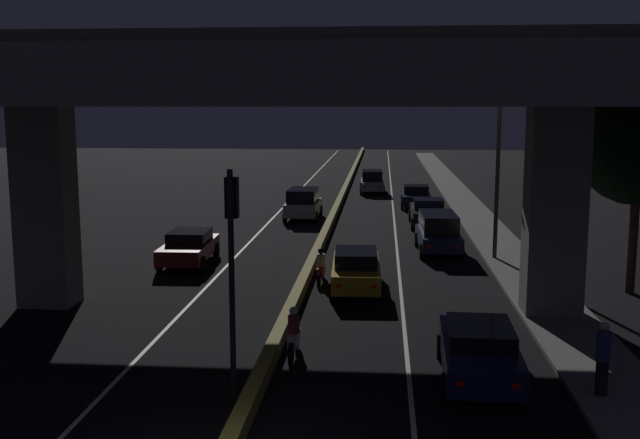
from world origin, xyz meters
TOP-DOWN VIEW (x-y plane):
  - lane_line_left_inner at (-3.63, 35.00)m, footprint 0.12×126.00m
  - lane_line_right_inner at (3.63, 35.00)m, footprint 0.12×126.00m
  - median_divider at (0.00, 35.00)m, footprint 0.36×126.00m
  - sidewalk_right at (8.54, 28.00)m, footprint 2.34×126.00m
  - elevated_overpass at (0.00, 11.73)m, footprint 22.78×12.88m
  - traffic_light_left_of_median at (-0.58, 4.64)m, footprint 0.30×0.49m
  - street_lamp at (7.44, 20.39)m, footprint 2.71×0.32m
  - car_dark_blue_lead at (5.33, 5.80)m, footprint 2.05×4.63m
  - car_taxi_yellow_second at (1.97, 14.67)m, footprint 2.01×4.73m
  - car_dark_blue_third at (5.50, 21.99)m, footprint 2.06×4.50m
  - car_black_fourth at (5.46, 29.48)m, footprint 2.02×4.82m
  - car_dark_blue_fifth at (5.15, 37.39)m, footprint 2.07×4.58m
  - car_silver_sixth at (2.12, 45.12)m, footprint 1.98×4.54m
  - car_dark_red_lead_oncoming at (-5.30, 18.52)m, footprint 2.07×4.49m
  - car_silver_second_oncoming at (-1.76, 31.39)m, footprint 2.07×4.00m
  - motorcycle_white_filtering_near at (0.57, 7.00)m, footprint 0.32×1.89m
  - motorcycle_red_filtering_mid at (0.60, 15.55)m, footprint 0.33×1.90m
  - pedestrian_on_sidewalk at (8.02, 4.75)m, footprint 0.34×0.34m
  - roadside_tree_kerbside_near at (11.90, 15.01)m, footprint 4.67×4.67m

SIDE VIEW (x-z plane):
  - lane_line_left_inner at x=-3.63m, z-range 0.00..0.00m
  - lane_line_right_inner at x=3.63m, z-range 0.00..0.00m
  - sidewalk_right at x=8.54m, z-range 0.00..0.12m
  - median_divider at x=0.00m, z-range 0.00..0.43m
  - motorcycle_red_filtering_mid at x=0.60m, z-range -0.10..1.27m
  - motorcycle_white_filtering_near at x=0.57m, z-range -0.10..1.31m
  - car_dark_blue_fifth at x=5.15m, z-range 0.01..1.46m
  - car_dark_red_lead_oncoming at x=-5.30m, z-range 0.04..1.46m
  - car_taxi_yellow_second at x=1.97m, z-range 0.02..1.52m
  - car_dark_blue_lead at x=5.33m, z-range 0.04..1.50m
  - car_black_fourth at x=5.46m, z-range 0.02..1.57m
  - car_silver_sixth at x=2.12m, z-range 0.03..1.76m
  - car_silver_second_oncoming at x=-1.76m, z-range 0.05..1.88m
  - car_dark_blue_third at x=5.50m, z-range 0.06..1.88m
  - pedestrian_on_sidewalk at x=8.02m, z-range 0.13..1.86m
  - traffic_light_left_of_median at x=-0.58m, z-range 0.96..6.27m
  - street_lamp at x=7.44m, z-range 0.77..8.58m
  - roadside_tree_kerbside_near at x=11.90m, z-range 1.59..9.48m
  - elevated_overpass at x=0.00m, z-range 2.66..11.83m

